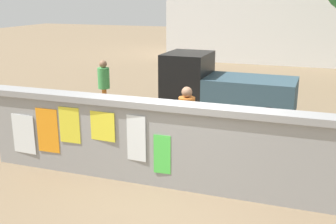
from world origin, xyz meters
TOP-DOWN VIEW (x-y plane):
  - ground at (0.00, 8.00)m, footprint 60.00×60.00m
  - poster_wall at (-0.01, -0.00)m, footprint 8.05×0.42m
  - auto_rickshaw_truck at (-0.20, 4.40)m, footprint 3.64×1.60m
  - motorcycle at (-2.77, 1.89)m, footprint 1.89×0.57m
  - bicycle_far at (1.61, 1.69)m, footprint 1.71×0.44m
  - person_walking at (-0.24, 1.18)m, footprint 0.48×0.48m
  - person_bystander at (-3.51, 3.75)m, footprint 0.45×0.45m

SIDE VIEW (x-z plane):
  - ground at x=0.00m, z-range 0.00..0.00m
  - bicycle_far at x=1.61m, z-range -0.11..0.84m
  - motorcycle at x=-2.77m, z-range 0.03..0.90m
  - poster_wall at x=-0.01m, z-range 0.02..1.61m
  - auto_rickshaw_truck at x=-0.20m, z-range -0.02..1.83m
  - person_walking at x=-0.24m, z-range 0.18..1.80m
  - person_bystander at x=-3.51m, z-range 0.18..1.80m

